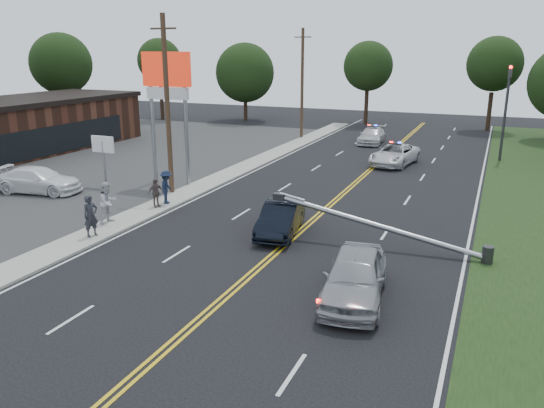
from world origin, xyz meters
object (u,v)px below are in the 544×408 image
at_px(bystander_a, 91,216).
at_px(bystander_d, 156,193).
at_px(utility_pole_far, 302,84).
at_px(waiting_sedan, 355,276).
at_px(traffic_signal, 506,105).
at_px(emergency_a, 395,155).
at_px(parked_car, 38,180).
at_px(bystander_c, 167,187).
at_px(pylon_sign, 167,86).
at_px(small_sign, 103,149).
at_px(emergency_b, 372,136).
at_px(utility_pole_mid, 167,106).
at_px(fallen_streetlight, 389,228).
at_px(crashed_sedan, 281,218).
at_px(bystander_b, 108,202).

relative_size(bystander_a, bystander_d, 1.22).
relative_size(utility_pole_far, waiting_sedan, 2.04).
height_order(traffic_signal, waiting_sedan, traffic_signal).
relative_size(utility_pole_far, emergency_a, 1.89).
xyz_separation_m(utility_pole_far, waiting_sedan, (13.27, -31.15, -4.25)).
xyz_separation_m(parked_car, emergency_a, (17.79, 16.18, -0.01)).
relative_size(traffic_signal, bystander_d, 4.58).
distance_m(traffic_signal, bystander_d, 26.87).
bearing_deg(waiting_sedan, emergency_a, 89.44).
xyz_separation_m(emergency_a, bystander_c, (-9.28, -15.52, 0.29)).
relative_size(pylon_sign, small_sign, 2.58).
distance_m(parked_car, emergency_b, 28.37).
height_order(traffic_signal, utility_pole_mid, utility_pole_mid).
xyz_separation_m(emergency_b, bystander_a, (-5.80, -29.63, 0.35)).
xyz_separation_m(utility_pole_far, bystander_c, (1.12, -24.13, -4.06)).
bearing_deg(pylon_sign, emergency_b, 67.71).
bearing_deg(emergency_a, small_sign, -129.36).
height_order(parked_car, bystander_c, bystander_c).
bearing_deg(fallen_streetlight, parked_car, 176.66).
bearing_deg(traffic_signal, crashed_sedan, -112.37).
xyz_separation_m(traffic_signal, bystander_d, (-16.55, -20.91, -3.32)).
distance_m(utility_pole_mid, parked_car, 9.02).
distance_m(utility_pole_far, emergency_a, 14.18).
bearing_deg(bystander_a, bystander_d, 19.40).
bearing_deg(traffic_signal, fallen_streetlight, -100.59).
xyz_separation_m(utility_pole_far, bystander_a, (1.01, -29.86, -4.03)).
xyz_separation_m(fallen_streetlight, emergency_b, (-6.58, 25.77, -0.22)).
bearing_deg(waiting_sedan, pylon_sign, 134.75).
xyz_separation_m(traffic_signal, fallen_streetlight, (-4.11, -22.00, -3.29)).
distance_m(traffic_signal, fallen_streetlight, 22.62).
height_order(pylon_sign, utility_pole_mid, utility_pole_mid).
relative_size(fallen_streetlight, utility_pole_far, 0.94).
bearing_deg(bystander_a, utility_pole_mid, 25.99).
height_order(fallen_streetlight, parked_car, fallen_streetlight).
distance_m(emergency_b, bystander_a, 30.19).
relative_size(utility_pole_mid, bystander_b, 5.03).
xyz_separation_m(pylon_sign, emergency_a, (11.69, 11.39, -5.26)).
bearing_deg(bystander_c, bystander_a, 159.36).
distance_m(fallen_streetlight, emergency_b, 26.60).
height_order(traffic_signal, parked_car, traffic_signal).
height_order(small_sign, bystander_d, small_sign).
height_order(parked_car, bystander_a, bystander_a).
bearing_deg(pylon_sign, fallen_streetlight, -22.22).
height_order(small_sign, traffic_signal, traffic_signal).
xyz_separation_m(small_sign, emergency_b, (11.60, 21.77, -1.63)).
bearing_deg(pylon_sign, bystander_b, -77.94).
xyz_separation_m(fallen_streetlight, utility_pole_mid, (-13.39, 4.00, 4.17)).
relative_size(waiting_sedan, bystander_d, 3.18).
distance_m(pylon_sign, waiting_sedan, 19.06).
bearing_deg(emergency_a, parked_car, -128.47).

